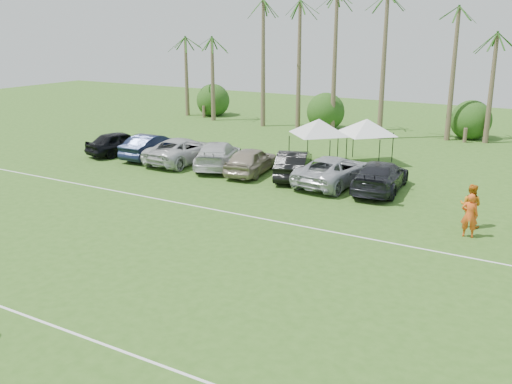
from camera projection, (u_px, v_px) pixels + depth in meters
The scene contains 24 objects.
field_lines at pixel (160, 256), 22.82m from camera, with size 80.00×12.10×0.01m.
palm_tree_0 at pixel (177, 40), 56.20m from camera, with size 2.40×2.40×8.90m.
palm_tree_1 at pixel (219, 31), 53.55m from camera, with size 2.40×2.40×9.90m.
palm_tree_2 at pixel (266, 21), 50.89m from camera, with size 2.40×2.40×10.90m.
palm_tree_3 at pixel (306, 10), 48.73m from camera, with size 2.40×2.40×11.90m.
palm_tree_4 at pixel (349, 42), 47.53m from camera, with size 2.40×2.40×8.90m.
palm_tree_5 at pixel (397, 32), 45.35m from camera, with size 2.40×2.40×9.90m.
palm_tree_6 at pixel (449, 20), 43.18m from camera, with size 2.40×2.40×10.90m.
palm_tree_7 at pixel (508, 8), 41.01m from camera, with size 2.40×2.40×11.90m.
bush_tree_0 at pixel (209, 98), 57.19m from camera, with size 4.00×4.00×4.00m.
bush_tree_1 at pixel (329, 107), 50.92m from camera, with size 4.00×4.00×4.00m.
bush_tree_2 at pixel (469, 118), 45.14m from camera, with size 4.00×4.00×4.00m.
sideline_player_a at pixel (470, 215), 24.60m from camera, with size 0.72×0.47×1.97m, color #EA531A.
sideline_player_b at pixel (470, 205), 25.86m from camera, with size 0.98×0.76×2.01m, color #CC6B16.
canopy_tent_left at pixel (319, 119), 36.84m from camera, with size 4.38×4.38×3.55m.
canopy_tent_right at pixel (367, 119), 37.11m from camera, with size 4.32×4.32×3.50m.
parked_car_0 at pixel (120, 143), 40.47m from camera, with size 1.98×4.92×1.68m, color black.
parked_car_1 at pixel (152, 146), 39.35m from camera, with size 1.78×5.09×1.68m, color black.
parked_car_2 at pixel (184, 150), 38.04m from camera, with size 2.78×6.04×1.68m, color #BABABA.
parked_car_3 at pixel (218, 155), 36.79m from camera, with size 2.35×5.78×1.68m, color silver.
parked_car_4 at pixel (251, 160), 35.18m from camera, with size 1.98×4.92×1.68m, color gray.
parked_car_5 at pixel (294, 164), 34.24m from camera, with size 1.78×5.09×1.68m, color black.
parked_car_6 at pixel (334, 170), 32.76m from camera, with size 2.78×6.04×1.68m, color #A8A9AF.
parked_car_7 at pixel (380, 176), 31.51m from camera, with size 2.35×5.78×1.68m, color black.
Camera 1 is at (13.97, -8.38, 8.89)m, focal length 40.00 mm.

